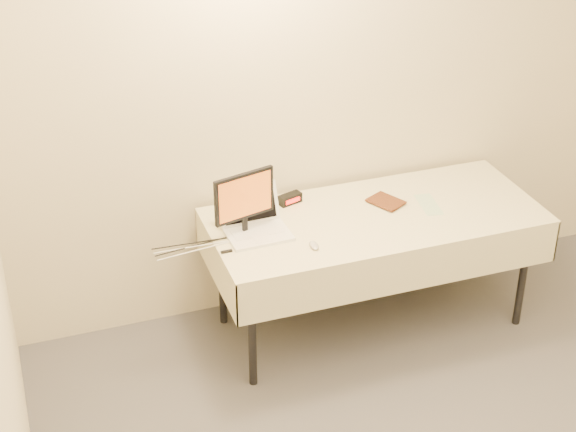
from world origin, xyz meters
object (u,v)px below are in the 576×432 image
object	(u,v)px
laptop	(255,222)
book	(379,193)
table	(375,224)
monitor	(244,199)

from	to	relation	value
laptop	book	distance (m)	0.73
table	book	size ratio (longest dim) A/B	9.64
laptop	monitor	size ratio (longest dim) A/B	0.95
monitor	book	xyz separation A→B (m)	(0.79, 0.02, -0.11)
table	laptop	world-z (taller)	laptop
table	laptop	xyz separation A→B (m)	(-0.69, 0.06, 0.12)
laptop	monitor	bearing A→B (deg)	-171.54
monitor	book	world-z (taller)	monitor
monitor	laptop	bearing A→B (deg)	-3.88
book	monitor	bearing A→B (deg)	154.71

